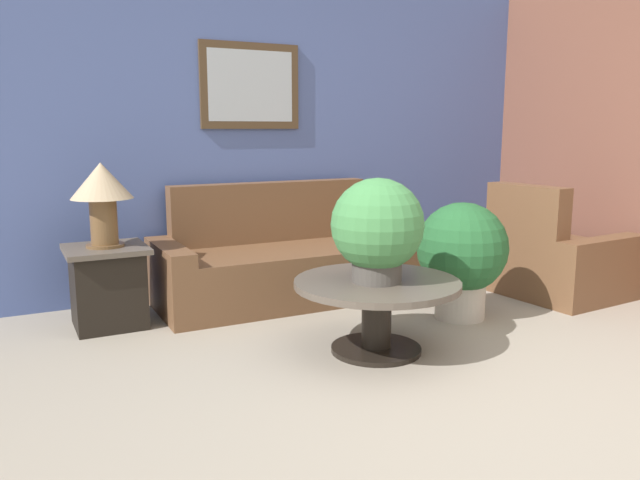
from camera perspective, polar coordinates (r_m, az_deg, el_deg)
The scene contains 10 objects.
ground_plane at distance 3.29m, azimuth 18.58°, elevation -14.59°, with size 20.00×20.00×0.00m, color gray.
wall_back at distance 5.39m, azimuth -3.27°, elevation 9.74°, with size 6.83×0.09×2.60m.
wall_right at distance 5.80m, azimuth 26.35°, elevation 8.67°, with size 0.06×4.85×2.60m.
couch_main at distance 4.99m, azimuth -3.18°, elevation -2.12°, with size 2.05×0.86×0.91m.
armchair at distance 5.48m, azimuth 20.31°, elevation -1.69°, with size 0.95×1.13×0.91m.
coffee_table at distance 3.80m, azimuth 5.22°, elevation -5.48°, with size 1.01×1.01×0.45m.
side_table at distance 4.52m, azimuth -18.83°, elevation -3.97°, with size 0.53×0.53×0.56m.
table_lamp at distance 4.41m, azimuth -19.32°, elevation 4.34°, with size 0.41×0.41×0.57m.
potted_plant_on_table at distance 3.67m, azimuth 5.27°, elevation 1.12°, with size 0.55×0.55×0.62m.
potted_plant_floor at distance 4.53m, azimuth 12.84°, elevation -1.21°, with size 0.64×0.64×0.84m.
Camera 1 is at (-2.19, -2.05, 1.35)m, focal length 35.00 mm.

